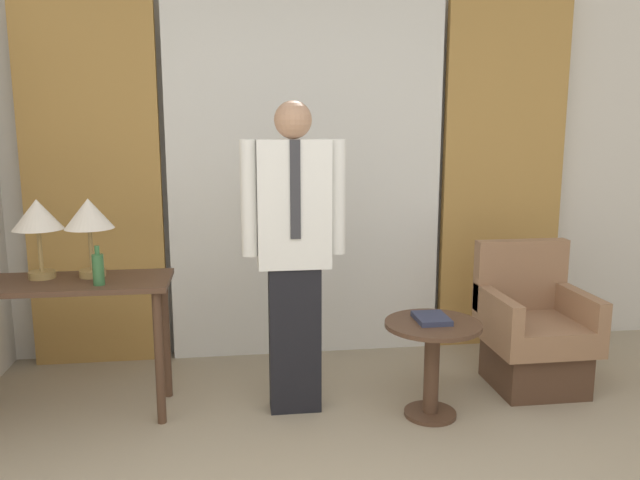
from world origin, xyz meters
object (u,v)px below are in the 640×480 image
object	(u,v)px
book	(431,318)
table_lamp_right	(89,218)
table_lamp_left	(38,219)
person	(294,246)
armchair	(533,334)
bottle_near_edge	(98,269)
side_table	(432,353)
desk	(66,305)

from	to	relation	value
book	table_lamp_right	bearing A→B (deg)	169.60
table_lamp_left	book	size ratio (longest dim) A/B	1.95
person	armchair	world-z (taller)	person
table_lamp_left	table_lamp_right	distance (m)	0.28
table_lamp_left	table_lamp_right	size ratio (longest dim) A/B	1.00
bottle_near_edge	book	world-z (taller)	bottle_near_edge
side_table	bottle_near_edge	bearing A→B (deg)	174.50
person	armchair	size ratio (longest dim) A/B	1.96
desk	person	xyz separation A→B (m)	(1.28, -0.10, 0.33)
table_lamp_right	book	xyz separation A→B (m)	(1.91, -0.35, -0.56)
person	book	xyz separation A→B (m)	(0.76, -0.17, -0.41)
person	book	bearing A→B (deg)	-12.40
person	side_table	size ratio (longest dim) A/B	3.19
table_lamp_right	bottle_near_edge	xyz separation A→B (m)	(0.08, -0.20, -0.25)
armchair	bottle_near_edge	bearing A→B (deg)	-176.53
table_lamp_left	person	bearing A→B (deg)	-7.32
desk	table_lamp_right	size ratio (longest dim) A/B	2.57
book	person	bearing A→B (deg)	167.60
bottle_near_edge	side_table	size ratio (longest dim) A/B	0.39
bottle_near_edge	armchair	world-z (taller)	bottle_near_edge
bottle_near_edge	book	distance (m)	1.86
bottle_near_edge	person	size ratio (longest dim) A/B	0.12
armchair	side_table	size ratio (longest dim) A/B	1.63
desk	armchair	bearing A→B (deg)	0.75
armchair	book	bearing A→B (deg)	-158.53
table_lamp_right	person	size ratio (longest dim) A/B	0.25
table_lamp_left	armchair	bearing A→B (deg)	-0.87
table_lamp_left	side_table	xyz separation A→B (m)	(2.18, -0.38, -0.76)
bottle_near_edge	table_lamp_left	bearing A→B (deg)	150.02
person	side_table	distance (m)	0.99
person	side_table	bearing A→B (deg)	-14.48
desk	armchair	world-z (taller)	armchair
book	table_lamp_left	bearing A→B (deg)	170.89
bottle_near_edge	armchair	size ratio (longest dim) A/B	0.24
desk	bottle_near_edge	world-z (taller)	bottle_near_edge
armchair	side_table	xyz separation A→B (m)	(-0.77, -0.33, 0.04)
desk	bottle_near_edge	xyz separation A→B (m)	(0.21, -0.12, 0.23)
table_lamp_left	book	world-z (taller)	table_lamp_left
book	side_table	bearing A→B (deg)	-88.85
side_table	book	distance (m)	0.20
bottle_near_edge	side_table	xyz separation A→B (m)	(1.83, -0.18, -0.51)
side_table	book	size ratio (longest dim) A/B	2.43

